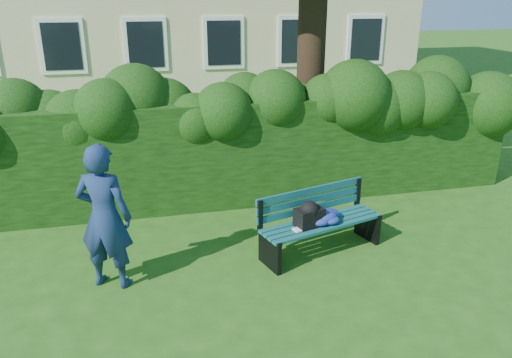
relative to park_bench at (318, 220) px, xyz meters
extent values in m
plane|color=#234E15|center=(-0.75, 0.00, -0.50)|extent=(80.00, 80.00, 0.00)
cube|color=white|center=(-4.35, 9.98, 1.50)|extent=(1.30, 0.08, 1.60)
cube|color=black|center=(-4.35, 9.94, 1.50)|extent=(1.05, 0.04, 1.35)
cube|color=white|center=(-1.95, 9.98, 1.50)|extent=(1.30, 0.08, 1.60)
cube|color=black|center=(-1.95, 9.94, 1.50)|extent=(1.05, 0.04, 1.35)
cube|color=white|center=(0.45, 9.98, 1.50)|extent=(1.30, 0.08, 1.60)
cube|color=black|center=(0.45, 9.94, 1.50)|extent=(1.05, 0.04, 1.35)
cube|color=white|center=(2.85, 9.98, 1.50)|extent=(1.30, 0.08, 1.60)
cube|color=black|center=(2.85, 9.94, 1.50)|extent=(1.05, 0.04, 1.35)
cube|color=white|center=(5.25, 9.98, 1.50)|extent=(1.30, 0.08, 1.60)
cube|color=black|center=(5.25, 9.94, 1.50)|extent=(1.05, 0.04, 1.35)
cube|color=black|center=(-0.75, 2.20, 0.40)|extent=(10.00, 1.00, 1.80)
cylinder|color=black|center=(0.82, 2.86, 2.26)|extent=(0.51, 0.51, 5.52)
cube|color=#0D4144|center=(0.10, -0.20, -0.05)|extent=(1.75, 0.60, 0.04)
cube|color=#0D4144|center=(0.06, -0.09, -0.05)|extent=(1.75, 0.60, 0.04)
cube|color=#0D4144|center=(0.03, 0.03, -0.05)|extent=(1.75, 0.60, 0.04)
cube|color=#0D4144|center=(0.00, 0.14, -0.05)|extent=(1.75, 0.60, 0.04)
cube|color=#0D4144|center=(-0.03, 0.22, 0.08)|extent=(1.74, 0.53, 0.10)
cube|color=#0D4144|center=(-0.03, 0.23, 0.21)|extent=(1.74, 0.53, 0.10)
cube|color=#0D4144|center=(-0.03, 0.24, 0.34)|extent=(1.74, 0.53, 0.10)
cube|color=black|center=(-0.77, -0.27, -0.28)|extent=(0.20, 0.50, 0.44)
cube|color=black|center=(-0.84, -0.02, 0.15)|extent=(0.07, 0.07, 0.45)
cube|color=black|center=(-0.75, -0.31, -0.06)|extent=(0.17, 0.42, 0.05)
cube|color=black|center=(0.86, 0.21, -0.28)|extent=(0.20, 0.50, 0.44)
cube|color=black|center=(0.79, 0.46, 0.15)|extent=(0.07, 0.07, 0.45)
cube|color=black|center=(0.88, 0.16, -0.06)|extent=(0.17, 0.42, 0.05)
cube|color=white|center=(-0.33, -0.19, -0.02)|extent=(0.21, 0.18, 0.02)
cube|color=black|center=(-0.17, -0.09, 0.10)|extent=(0.43, 0.34, 0.25)
imported|color=navy|center=(-2.82, -0.20, 0.43)|extent=(0.79, 0.66, 1.85)
camera|label=1|loc=(-2.31, -5.94, 2.96)|focal=35.00mm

